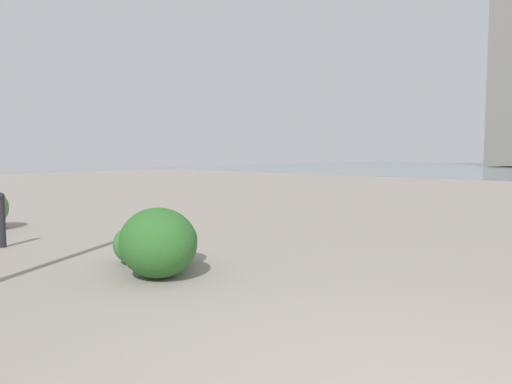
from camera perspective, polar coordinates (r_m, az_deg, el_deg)
The scene contains 4 objects.
bollard_near at distance 8.85m, azimuth -27.75°, elevation -2.81°, with size 0.13×0.13×0.89m.
shrub_low at distance 6.93m, azimuth -14.08°, elevation -6.02°, with size 0.62×0.56×0.53m.
shrub_round at distance 6.08m, azimuth -11.43°, elevation -5.86°, with size 1.01×0.91×0.86m.
shrub_wide at distance 6.82m, azimuth -9.98°, elevation -5.57°, with size 0.77×0.70×0.66m.
Camera 1 is at (-1.01, 2.59, 1.53)m, focal length 34.04 mm.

